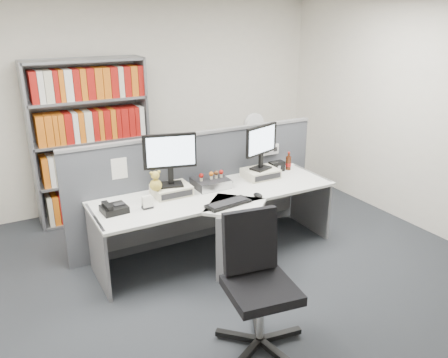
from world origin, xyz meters
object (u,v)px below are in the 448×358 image
desktop_pc (211,183)px  filing_cabinet (253,174)px  desk_phone (114,209)px  shelving_unit (91,143)px  keyboard (228,203)px  monitor_left (170,155)px  mouse (258,195)px  desk_calendar (147,203)px  speaker (277,166)px  desk_fan (254,127)px  monitor_right (261,143)px  cola_bottle (288,163)px  desk (227,223)px  office_chair (257,278)px

desktop_pc → filing_cabinet: desktop_pc is taller
desk_phone → shelving_unit: (0.19, 1.62, 0.22)m
keyboard → shelving_unit: 2.17m
monitor_left → mouse: 0.98m
desktop_pc → desk_calendar: (-0.80, -0.22, 0.01)m
keyboard → speaker: (1.00, 0.61, 0.04)m
desk_fan → desk_phone: bearing=-153.0°
desk_phone → speaker: speaker is taller
monitor_right → cola_bottle: (0.44, 0.07, -0.32)m
desk → filing_cabinet: desk is taller
desk_fan → desk: bearing=-130.6°
speaker → filing_cabinet: speaker is taller
desk → monitor_right: bearing=30.2°
desk → speaker: 1.11m
mouse → shelving_unit: (-1.20, 1.96, 0.23)m
monitor_left → mouse: (0.74, -0.50, -0.40)m
desk_phone → desk_calendar: bearing=-11.6°
desk → shelving_unit: bearing=116.0°
cola_bottle → shelving_unit: 2.45m
desktop_pc → monitor_right: bearing=-0.2°
desk_calendar → shelving_unit: bearing=94.0°
desktop_pc → mouse: desktop_pc is taller
cola_bottle → shelving_unit: bearing=145.1°
shelving_unit → filing_cabinet: 2.24m
mouse → desk_calendar: bearing=165.4°
monitor_left → cola_bottle: size_ratio=2.50×
monitor_left → cola_bottle: bearing=2.6°
desk → desk_fan: (1.20, 1.40, 0.57)m
desktop_pc → filing_cabinet: 1.61m
desk → office_chair: size_ratio=2.45×
filing_cabinet → speaker: bearing=-105.3°
desk_phone → cola_bottle: 2.21m
mouse → filing_cabinet: bearing=59.3°
desk_fan → speaker: bearing=-105.3°
monitor_left → keyboard: monitor_left is taller
desk_calendar → desk_phone: bearing=168.4°
monitor_right → shelving_unit: 2.14m
mouse → speaker: speaker is taller
filing_cabinet → desk_calendar: bearing=-148.1°
keyboard → speaker: speaker is taller
desktop_pc → desk_calendar: 0.83m
mouse → desk_phone: desk_phone is taller
mouse → filing_cabinet: mouse is taller
desktop_pc → mouse: bearing=-60.1°
desk → desk_calendar: bearing=167.8°
office_chair → shelving_unit: bearing=99.6°
speaker → office_chair: office_chair is taller
desk → office_chair: office_chair is taller
desk_calendar → speaker: desk_calendar is taller
office_chair → filing_cabinet: bearing=58.4°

